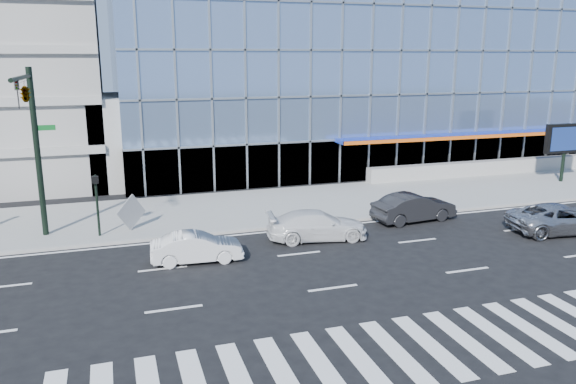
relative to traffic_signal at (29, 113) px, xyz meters
name	(u,v)px	position (x,y,z in m)	size (l,w,h in m)	color
ground	(299,254)	(11.00, -4.57, -6.16)	(160.00, 160.00, 0.00)	black
sidewalk	(254,208)	(11.00, 3.43, -6.09)	(120.00, 8.00, 0.15)	gray
theatre_building	(352,69)	(25.00, 21.43, 1.34)	(42.00, 26.00, 15.00)	#6E8CB7
ramp_block	(135,138)	(5.00, 13.43, -3.16)	(6.00, 8.00, 6.00)	gray
retaining_wall	(547,163)	(35.00, 7.03, -5.51)	(30.00, 0.80, 1.00)	gray
traffic_signal	(29,113)	(0.00, 0.00, 0.00)	(1.14, 5.74, 8.00)	black
ped_signal_post	(97,196)	(2.50, 0.37, -4.02)	(0.30, 0.33, 3.00)	black
marquee_sign	(566,140)	(33.00, 3.42, -3.10)	(3.20, 0.43, 4.00)	black
silver_suv	(561,218)	(24.51, -5.57, -5.44)	(2.40, 5.21, 1.45)	#AAAAAF
white_suv	(317,225)	(12.51, -2.87, -5.46)	(1.97, 4.85, 1.41)	white
white_sedan	(197,247)	(6.51, -4.15, -5.52)	(1.36, 3.90, 1.28)	silver
dark_sedan	(414,207)	(18.51, -1.57, -5.41)	(1.59, 4.57, 1.51)	black
tilted_panel	(131,212)	(4.05, 0.93, -5.11)	(1.30, 0.06, 1.30)	#999999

